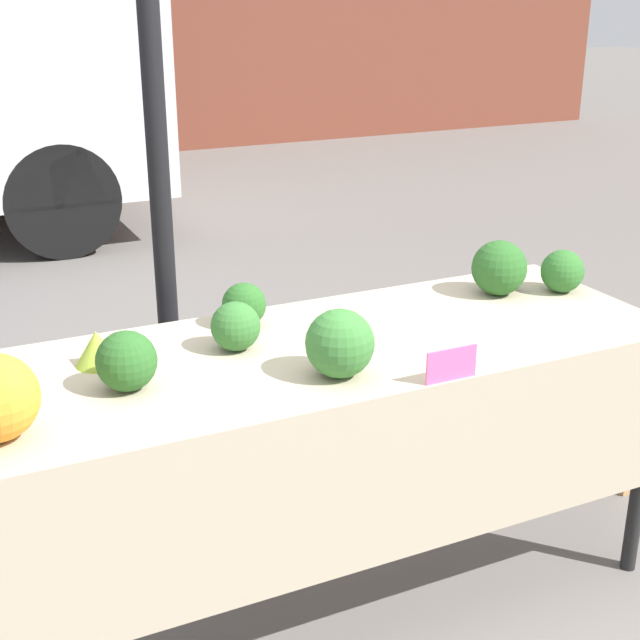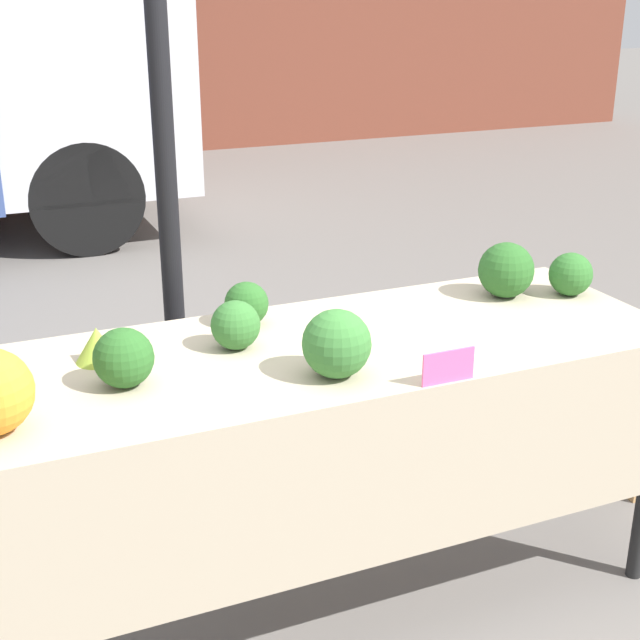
# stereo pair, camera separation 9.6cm
# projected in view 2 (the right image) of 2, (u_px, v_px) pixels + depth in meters

# --- Properties ---
(ground_plane) EXTENTS (40.00, 40.00, 0.00)m
(ground_plane) POSITION_uv_depth(u_px,v_px,m) (320.00, 595.00, 2.87)
(ground_plane) COLOR slate
(tent_pole) EXTENTS (0.07, 0.07, 2.27)m
(tent_pole) POSITION_uv_depth(u_px,v_px,m) (168.00, 216.00, 2.92)
(tent_pole) COLOR black
(tent_pole) RESTS_ON ground_plane
(market_table) EXTENTS (2.13, 0.75, 0.87)m
(market_table) POSITION_uv_depth(u_px,v_px,m) (329.00, 391.00, 2.55)
(market_table) COLOR tan
(market_table) RESTS_ON ground_plane
(romanesco_head) EXTENTS (0.12, 0.12, 0.10)m
(romanesco_head) POSITION_uv_depth(u_px,v_px,m) (97.00, 345.00, 2.45)
(romanesco_head) COLOR #93B238
(romanesco_head) RESTS_ON market_table
(broccoli_head_0) EXTENTS (0.14, 0.14, 0.14)m
(broccoli_head_0) POSITION_uv_depth(u_px,v_px,m) (246.00, 304.00, 2.70)
(broccoli_head_0) COLOR #285B23
(broccoli_head_0) RESTS_ON market_table
(broccoli_head_1) EXTENTS (0.18, 0.18, 0.18)m
(broccoli_head_1) POSITION_uv_depth(u_px,v_px,m) (506.00, 270.00, 2.94)
(broccoli_head_1) COLOR #285B23
(broccoli_head_1) RESTS_ON market_table
(broccoli_head_2) EXTENTS (0.16, 0.16, 0.16)m
(broccoli_head_2) POSITION_uv_depth(u_px,v_px,m) (124.00, 358.00, 2.28)
(broccoli_head_2) COLOR #285B23
(broccoli_head_2) RESTS_ON market_table
(broccoli_head_3) EXTENTS (0.18, 0.18, 0.18)m
(broccoli_head_3) POSITION_uv_depth(u_px,v_px,m) (337.00, 344.00, 2.34)
(broccoli_head_3) COLOR #387533
(broccoli_head_3) RESTS_ON market_table
(broccoli_head_4) EXTENTS (0.14, 0.14, 0.14)m
(broccoli_head_4) POSITION_uv_depth(u_px,v_px,m) (571.00, 274.00, 2.96)
(broccoli_head_4) COLOR #2D6628
(broccoli_head_4) RESTS_ON market_table
(broccoli_head_5) EXTENTS (0.14, 0.14, 0.14)m
(broccoli_head_5) POSITION_uv_depth(u_px,v_px,m) (236.00, 325.00, 2.53)
(broccoli_head_5) COLOR #336B2D
(broccoli_head_5) RESTS_ON market_table
(price_sign) EXTENTS (0.15, 0.01, 0.09)m
(price_sign) POSITION_uv_depth(u_px,v_px,m) (448.00, 367.00, 2.32)
(price_sign) COLOR #F45B9E
(price_sign) RESTS_ON market_table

